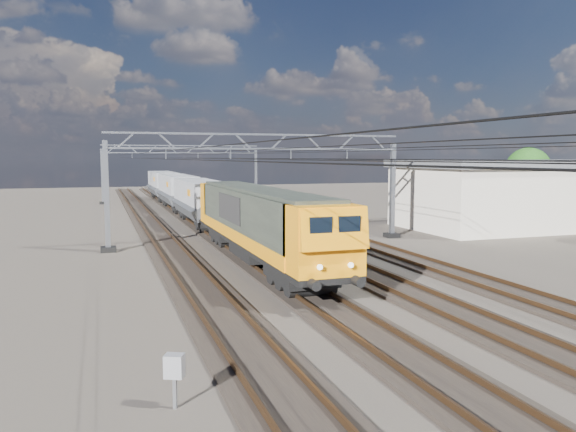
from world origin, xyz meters
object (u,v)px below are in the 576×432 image
object	(u,v)px
hopper_wagon_mid	(178,189)
hopper_wagon_third	(163,183)
catenary_gantry_mid	(261,184)
catenary_gantry_far	(182,171)
industrial_shed	(518,193)
tree_far	(532,172)
hopper_wagon_lead	(201,198)
locomotive	(258,220)
trackside_cabinet	(174,368)

from	to	relation	value
hopper_wagon_mid	hopper_wagon_third	size ratio (longest dim) A/B	1.00
catenary_gantry_mid	catenary_gantry_far	xyz separation A→B (m)	(0.00, 36.00, 0.00)
industrial_shed	tree_far	world-z (taller)	tree_far
hopper_wagon_lead	industrial_shed	distance (m)	25.75
hopper_wagon_third	industrial_shed	xyz separation A→B (m)	(24.00, -37.71, 0.49)
locomotive	hopper_wagon_mid	bearing A→B (deg)	90.00
catenary_gantry_mid	locomotive	world-z (taller)	catenary_gantry_mid
catenary_gantry_mid	hopper_wagon_lead	world-z (taller)	catenary_gantry_mid
hopper_wagon_third	trackside_cabinet	bearing A→B (deg)	-95.91
catenary_gantry_mid	hopper_wagon_mid	distance (m)	25.64
hopper_wagon_lead	trackside_cabinet	xyz separation A→B (m)	(-6.43, -33.77, -1.28)
locomotive	hopper_wagon_lead	size ratio (longest dim) A/B	1.62
tree_far	hopper_wagon_lead	bearing A→B (deg)	177.31
catenary_gantry_mid	hopper_wagon_third	distance (m)	39.79
catenary_gantry_far	hopper_wagon_mid	world-z (taller)	catenary_gantry_far
hopper_wagon_mid	trackside_cabinet	distance (m)	48.41
hopper_wagon_lead	tree_far	distance (m)	32.41
trackside_cabinet	hopper_wagon_third	bearing A→B (deg)	109.07
catenary_gantry_mid	industrial_shed	size ratio (longest dim) A/B	1.07
trackside_cabinet	tree_far	distance (m)	50.52
hopper_wagon_third	industrial_shed	bearing A→B (deg)	-57.52
hopper_wagon_lead	hopper_wagon_third	bearing A→B (deg)	90.00
tree_far	hopper_wagon_third	bearing A→B (deg)	137.21
locomotive	industrial_shed	xyz separation A→B (m)	(24.00, 8.39, 0.40)
locomotive	tree_far	distance (m)	36.19
catenary_gantry_mid	tree_far	size ratio (longest dim) A/B	3.03
catenary_gantry_far	tree_far	distance (m)	40.08
hopper_wagon_mid	tree_far	size ratio (longest dim) A/B	1.98
hopper_wagon_mid	trackside_cabinet	size ratio (longest dim) A/B	10.37
hopper_wagon_mid	hopper_wagon_third	bearing A→B (deg)	90.00
catenary_gantry_mid	hopper_wagon_third	bearing A→B (deg)	92.88
catenary_gantry_mid	catenary_gantry_far	bearing A→B (deg)	90.00
hopper_wagon_mid	industrial_shed	distance (m)	33.60
hopper_wagon_lead	hopper_wagon_mid	bearing A→B (deg)	90.00
hopper_wagon_lead	locomotive	bearing A→B (deg)	-90.00
catenary_gantry_mid	hopper_wagon_lead	distance (m)	11.60
trackside_cabinet	catenary_gantry_mid	bearing A→B (deg)	94.40
catenary_gantry_far	industrial_shed	distance (m)	40.51
tree_far	hopper_wagon_mid	bearing A→B (deg)	154.06
hopper_wagon_mid	industrial_shed	size ratio (longest dim) A/B	0.70
hopper_wagon_mid	tree_far	distance (m)	35.99
catenary_gantry_far	tree_far	bearing A→B (deg)	-40.85
hopper_wagon_third	industrial_shed	size ratio (longest dim) A/B	0.70
hopper_wagon_lead	industrial_shed	world-z (taller)	industrial_shed
industrial_shed	tree_far	bearing A→B (deg)	43.13
hopper_wagon_third	industrial_shed	distance (m)	44.70
catenary_gantry_far	locomotive	xyz separation A→B (m)	(-2.00, -42.39, -1.58)
locomotive	hopper_wagon_mid	xyz separation A→B (m)	(-0.00, 31.90, -0.09)
industrial_shed	hopper_wagon_third	bearing A→B (deg)	122.48
catenary_gantry_mid	tree_far	xyz separation A→B (m)	(30.32, 9.79, 0.27)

